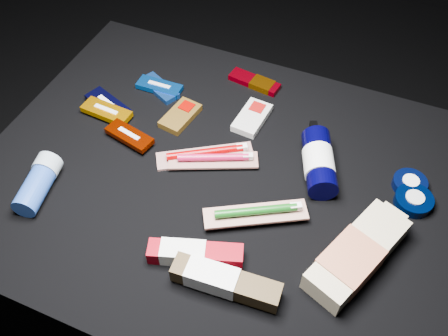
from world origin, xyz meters
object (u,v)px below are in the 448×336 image
at_px(bodywash_bottle, 356,256).
at_px(toothpaste_carton_red, 191,253).
at_px(lotion_bottle, 319,162).
at_px(deodorant_stick, 38,183).

relative_size(bodywash_bottle, toothpaste_carton_red, 1.38).
xyz_separation_m(bodywash_bottle, toothpaste_carton_red, (-0.28, -0.11, -0.01)).
relative_size(lotion_bottle, deodorant_stick, 1.43).
xyz_separation_m(lotion_bottle, bodywash_bottle, (0.12, -0.18, -0.01)).
distance_m(bodywash_bottle, toothpaste_carton_red, 0.30).
height_order(lotion_bottle, toothpaste_carton_red, lotion_bottle).
relative_size(bodywash_bottle, deodorant_stick, 1.79).
bearing_deg(bodywash_bottle, toothpaste_carton_red, -137.27).
bearing_deg(lotion_bottle, deodorant_stick, -173.98).
bearing_deg(deodorant_stick, lotion_bottle, 17.03).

